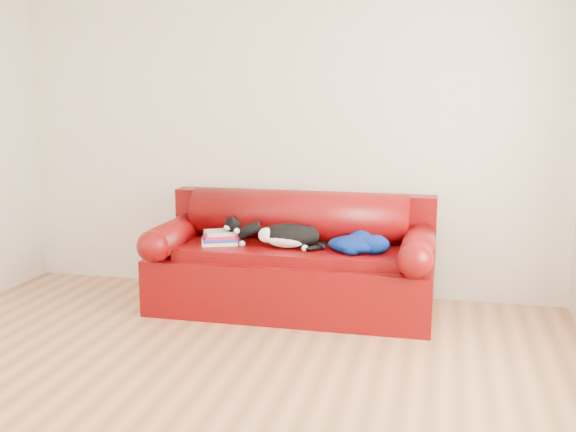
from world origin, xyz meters
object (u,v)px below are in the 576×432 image
sofa_base (292,279)px  book_stack (221,237)px  cat (288,236)px  blanket (358,243)px

sofa_base → book_stack: size_ratio=6.50×
cat → blanket: 0.51m
cat → book_stack: bearing=172.4°
sofa_base → cat: size_ratio=3.33×
book_stack → cat: size_ratio=0.51×
sofa_base → cat: (-0.01, -0.08, 0.35)m
cat → blanket: cat is taller
sofa_base → cat: bearing=-97.1°
sofa_base → blanket: size_ratio=4.32×
sofa_base → book_stack: (-0.54, -0.08, 0.31)m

